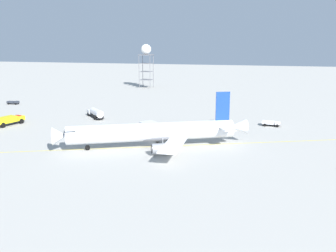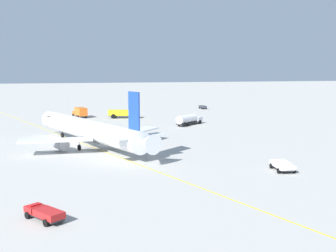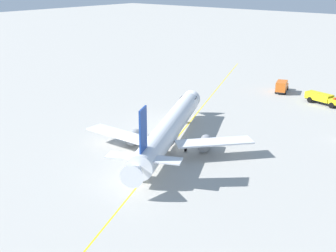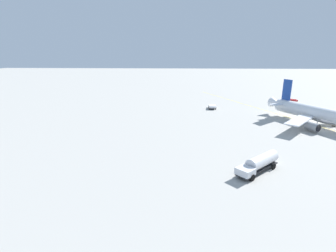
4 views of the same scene
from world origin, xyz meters
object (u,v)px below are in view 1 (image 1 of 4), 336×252
object	(u,v)px
fire_tender_truck	(8,120)
baggage_truck_truck	(13,102)
airliner_main	(154,132)
radar_tower	(146,53)
fuel_tanker_truck	(96,113)
pushback_tug_truck	(271,123)

from	to	relation	value
fire_tender_truck	baggage_truck_truck	bearing A→B (deg)	48.56
baggage_truck_truck	fire_tender_truck	size ratio (longest dim) A/B	0.47
baggage_truck_truck	fire_tender_truck	bearing A→B (deg)	-59.35
airliner_main	radar_tower	size ratio (longest dim) A/B	1.87
fuel_tanker_truck	pushback_tug_truck	bearing A→B (deg)	-130.49
airliner_main	radar_tower	world-z (taller)	radar_tower
airliner_main	fire_tender_truck	size ratio (longest dim) A/B	4.24
baggage_truck_truck	radar_tower	size ratio (longest dim) A/B	0.21
pushback_tug_truck	radar_tower	world-z (taller)	radar_tower
airliner_main	baggage_truck_truck	distance (m)	79.56
fuel_tanker_truck	radar_tower	size ratio (longest dim) A/B	0.41
pushback_tug_truck	radar_tower	size ratio (longest dim) A/B	0.23
baggage_truck_truck	radar_tower	distance (m)	71.42
pushback_tug_truck	fire_tender_truck	distance (m)	72.65
airliner_main	fuel_tanker_truck	distance (m)	37.57
radar_tower	fire_tender_truck	bearing A→B (deg)	-6.01
fire_tender_truck	airliner_main	bearing A→B (deg)	-89.23
baggage_truck_truck	airliner_main	bearing A→B (deg)	-36.14
radar_tower	baggage_truck_truck	bearing A→B (deg)	-27.28
pushback_tug_truck	radar_tower	bearing A→B (deg)	133.41
pushback_tug_truck	fire_tender_truck	size ratio (longest dim) A/B	0.53
pushback_tug_truck	airliner_main	bearing A→B (deg)	-126.55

